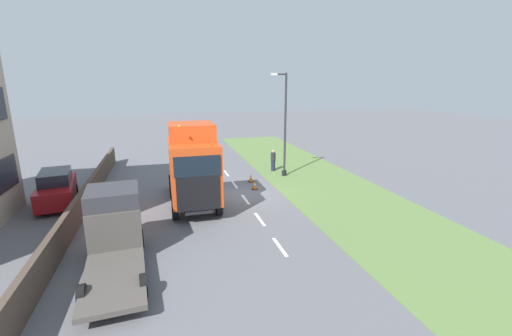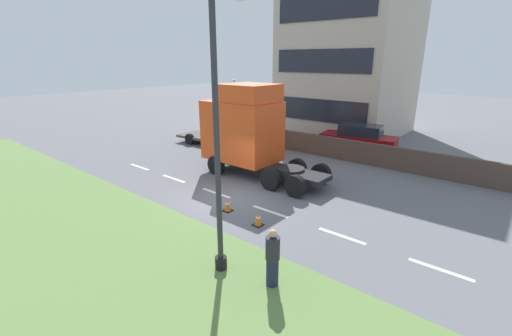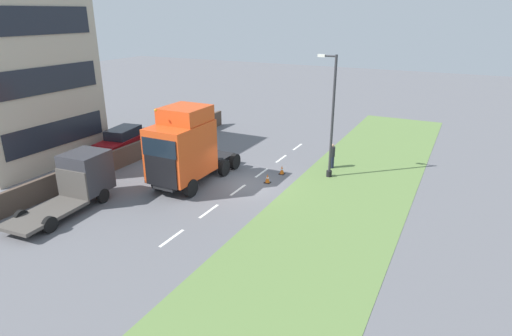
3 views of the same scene
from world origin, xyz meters
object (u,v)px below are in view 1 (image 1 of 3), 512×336
object	(u,v)px
lorry_cab	(194,168)
traffic_cone_trailing	(255,185)
parked_car	(57,188)
lamp_post	(284,130)
pedestrian	(273,161)
flatbed_truck	(115,223)
traffic_cone_lead	(251,178)

from	to	relation	value
lorry_cab	traffic_cone_trailing	bearing A→B (deg)	-147.66
parked_car	traffic_cone_trailing	distance (m)	11.89
lamp_post	traffic_cone_trailing	bearing A→B (deg)	42.16
lamp_post	pedestrian	size ratio (longest dim) A/B	4.47
lorry_cab	parked_car	bearing A→B (deg)	-21.64
lamp_post	flatbed_truck	bearing A→B (deg)	42.70
parked_car	traffic_cone_lead	world-z (taller)	parked_car
pedestrian	traffic_cone_lead	size ratio (longest dim) A/B	2.93
flatbed_truck	lamp_post	xyz separation A→B (m)	(-10.79, -9.96, 2.02)
lorry_cab	flatbed_truck	size ratio (longest dim) A/B	1.14
flatbed_truck	parked_car	bearing A→B (deg)	113.95
lorry_cab	traffic_cone_lead	size ratio (longest dim) A/B	12.32
traffic_cone_trailing	flatbed_truck	bearing A→B (deg)	42.91
lamp_post	pedestrian	world-z (taller)	lamp_post
lorry_cab	parked_car	distance (m)	8.38
parked_car	traffic_cone_trailing	size ratio (longest dim) A/B	8.56
lamp_post	parked_car	bearing A→B (deg)	9.03
lamp_post	pedestrian	xyz separation A→B (m)	(0.30, -1.64, -2.65)
flatbed_truck	lamp_post	world-z (taller)	lamp_post
lorry_cab	parked_car	xyz separation A→B (m)	(7.69, -3.02, -1.45)
traffic_cone_lead	pedestrian	bearing A→B (deg)	-134.33
traffic_cone_lead	traffic_cone_trailing	xyz separation A→B (m)	(0.19, 1.79, 0.00)
lamp_post	traffic_cone_trailing	xyz separation A→B (m)	(3.01, 2.72, -3.20)
lamp_post	traffic_cone_lead	size ratio (longest dim) A/B	13.10
flatbed_truck	traffic_cone_trailing	world-z (taller)	flatbed_truck
parked_car	pedestrian	world-z (taller)	parked_car
pedestrian	parked_car	bearing A→B (deg)	15.36
parked_car	traffic_cone_lead	bearing A→B (deg)	177.71
traffic_cone_lead	traffic_cone_trailing	distance (m)	1.80
traffic_cone_trailing	lorry_cab	bearing A→B (deg)	32.50
pedestrian	traffic_cone_trailing	size ratio (longest dim) A/B	2.93
traffic_cone_lead	flatbed_truck	bearing A→B (deg)	48.51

